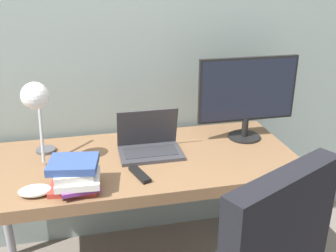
{
  "coord_description": "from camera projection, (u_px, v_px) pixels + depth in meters",
  "views": [
    {
      "loc": [
        -0.25,
        -1.43,
        1.64
      ],
      "look_at": [
        0.15,
        0.32,
        0.91
      ],
      "focal_mm": 42.0,
      "sensor_mm": 36.0,
      "label": 1
    }
  ],
  "objects": [
    {
      "name": "tv_remote",
      "position": [
        140.0,
        174.0,
        1.84
      ],
      "size": [
        0.09,
        0.17,
        0.02
      ],
      "color": "black",
      "rests_on": "desk"
    },
    {
      "name": "desk_lamp",
      "position": [
        36.0,
        101.0,
        1.83
      ],
      "size": [
        0.13,
        0.28,
        0.42
      ],
      "color": "#4C4C51",
      "rests_on": "desk"
    },
    {
      "name": "laptop",
      "position": [
        149.0,
        144.0,
        2.06
      ],
      "size": [
        0.32,
        0.22,
        0.23
      ],
      "color": "#38383D",
      "rests_on": "desk"
    },
    {
      "name": "book_stack",
      "position": [
        75.0,
        175.0,
        1.71
      ],
      "size": [
        0.23,
        0.22,
        0.14
      ],
      "color": "#B2382D",
      "rests_on": "desk"
    },
    {
      "name": "monitor",
      "position": [
        247.0,
        94.0,
        2.16
      ],
      "size": [
        0.56,
        0.18,
        0.47
      ],
      "color": "black",
      "rests_on": "desk"
    },
    {
      "name": "desk",
      "position": [
        139.0,
        169.0,
        2.04
      ],
      "size": [
        1.62,
        0.71,
        0.73
      ],
      "color": "brown",
      "rests_on": "ground_plane"
    },
    {
      "name": "game_controller",
      "position": [
        35.0,
        191.0,
        1.68
      ],
      "size": [
        0.14,
        0.09,
        0.04
      ],
      "color": "white",
      "rests_on": "desk"
    },
    {
      "name": "wall_back",
      "position": [
        124.0,
        33.0,
        2.18
      ],
      "size": [
        8.0,
        0.05,
        2.6
      ],
      "color": "gray",
      "rests_on": "ground_plane"
    }
  ]
}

